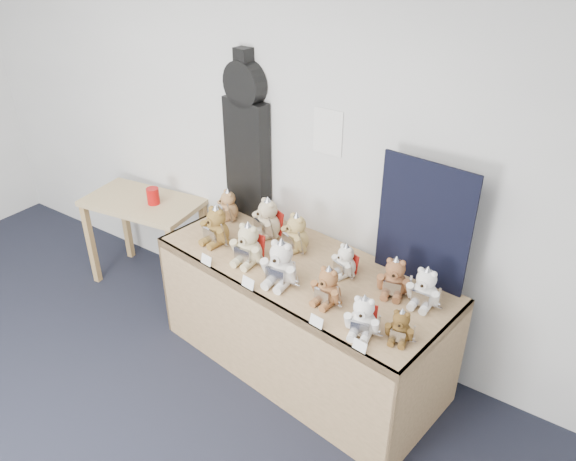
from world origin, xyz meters
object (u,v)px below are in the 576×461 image
Objects in this scene: red_cup at (153,196)px; teddy_back_end at (425,289)px; teddy_front_left at (248,245)px; display_table at (294,294)px; teddy_front_far_left at (216,227)px; teddy_front_end at (400,327)px; teddy_back_centre_right at (345,262)px; teddy_back_far_left at (228,206)px; guitar_case at (247,138)px; teddy_back_centre_left at (296,234)px; teddy_back_right at (394,278)px; teddy_back_left at (267,220)px; teddy_front_far_right at (363,317)px; teddy_front_right at (328,287)px; teddy_front_centre at (281,265)px; side_table at (144,214)px.

teddy_back_end is at bearing -1.83° from red_cup.
red_cup is at bearing 164.23° from teddy_front_left.
teddy_back_end is at bearing 18.08° from display_table.
teddy_front_end is at bearing -1.34° from teddy_front_far_left.
teddy_back_end reaches higher than teddy_back_centre_right.
display_table is 8.10× the size of teddy_back_far_left.
guitar_case is 5.62× the size of teddy_front_end.
teddy_front_end is (0.81, -0.21, 0.26)m from display_table.
teddy_back_centre_left is at bearing 129.39° from display_table.
teddy_back_far_left is (-1.40, 0.16, -0.01)m from teddy_back_right.
teddy_front_far_right is at bearing -4.40° from teddy_back_left.
teddy_front_left reaches higher than teddy_back_right.
teddy_front_right is 0.97× the size of teddy_back_right.
teddy_front_far_left is at bearing -107.29° from teddy_back_left.
teddy_front_centre is 1.20× the size of teddy_back_end.
teddy_front_left is at bearing -19.99° from side_table.
teddy_back_left is (0.32, -0.21, -0.46)m from guitar_case.
teddy_front_left is at bearing -13.75° from red_cup.
guitar_case is at bearing -179.58° from teddy_back_centre_left.
teddy_front_right is at bearing -5.56° from teddy_front_centre.
display_table is at bearing 10.10° from teddy_front_left.
teddy_back_centre_right is (0.28, 0.30, -0.04)m from teddy_front_centre.
teddy_front_end is 1.68m from teddy_back_far_left.
display_table is 8.66× the size of teddy_back_centre_right.
teddy_back_centre_left is at bearing 174.29° from teddy_back_end.
teddy_front_far_left reaches higher than teddy_back_centre_right.
teddy_front_end is 0.90× the size of teddy_back_centre_right.
teddy_front_right is 0.40m from teddy_back_right.
teddy_front_far_left is 0.97× the size of teddy_front_left.
teddy_front_left is at bearing -50.44° from teddy_back_left.
teddy_front_far_left is at bearing -131.70° from teddy_back_centre_left.
guitar_case is 4.39× the size of teddy_back_end.
teddy_back_centre_right is at bearing 14.09° from teddy_back_left.
teddy_back_centre_right is at bearing 163.81° from teddy_back_right.
teddy_back_end is (0.17, 0.42, 0.00)m from teddy_front_far_right.
teddy_back_right is at bearing 11.09° from teddy_front_left.
teddy_back_far_left reaches higher than teddy_back_centre_right.
teddy_back_left is (-1.21, 0.48, 0.04)m from teddy_front_end.
teddy_back_centre_left is 0.42m from teddy_back_centre_right.
teddy_front_far_left is 0.34m from teddy_back_far_left.
teddy_back_centre_left reaches higher than display_table.
guitar_case is at bearing 135.05° from teddy_front_centre.
teddy_front_right is 0.97× the size of teddy_back_end.
guitar_case is 4.54× the size of teddy_front_right.
teddy_front_left is 1.18× the size of teddy_front_right.
display_table is at bearing -34.75° from teddy_back_centre_left.
guitar_case is 1.45m from teddy_back_right.
guitar_case is at bearing -176.67° from teddy_back_centre_right.
guitar_case is 0.83m from teddy_front_left.
teddy_back_left reaches higher than display_table.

